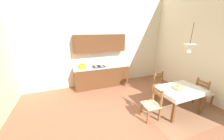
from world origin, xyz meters
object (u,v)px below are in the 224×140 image
Objects in this scene: dining_chair_kitchen_side at (160,86)px; fruit_bowl at (179,87)px; pendant_lamp at (189,47)px; dining_table at (180,93)px; dining_chair_tv_side at (152,104)px; dining_chair_window_side at (203,93)px; kitchen_cabinetry at (101,67)px.

fruit_bowl is (-0.16, -0.91, 0.37)m from dining_chair_kitchen_side.
pendant_lamp is at bearing -87.77° from dining_chair_kitchen_side.
dining_table is at bearing 18.15° from fruit_bowl.
dining_chair_tv_side reaches higher than dining_table.
dining_chair_tv_side is 1.00× the size of dining_chair_window_side.
kitchen_cabinetry is 3.07m from fruit_bowl.
fruit_bowl is at bearing -1.67° from dining_chair_tv_side.
dining_chair_kitchen_side is at bearing 134.45° from dining_chair_window_side.
dining_chair_tv_side is 0.95m from fruit_bowl.
dining_table is 0.22m from fruit_bowl.
dining_chair_tv_side is (-1.03, -0.89, 0.00)m from dining_chair_kitchen_side.
dining_table is at bearing -94.30° from dining_chair_kitchen_side.
dining_table is at bearing 176.86° from dining_chair_window_side.
dining_table is 0.91m from dining_chair_kitchen_side.
dining_chair_tv_side is 1.16× the size of pendant_lamp.
dining_chair_window_side is 1.16× the size of pendant_lamp.
dining_chair_kitchen_side is 1.00× the size of dining_chair_tv_side.
dining_table is 0.98m from dining_chair_tv_side.
fruit_bowl is (-0.09, -0.03, 0.20)m from dining_table.
kitchen_cabinetry is 3.10m from dining_table.
dining_chair_tv_side is at bearing 178.33° from fruit_bowl.
dining_table is 1.34m from pendant_lamp.
dining_chair_window_side reaches higher than fruit_bowl.
dining_chair_tv_side is 1.95m from dining_chair_window_side.
pendant_lamp reaches higher than fruit_bowl.
pendant_lamp is (1.06, 0.04, 1.51)m from dining_chair_tv_side.
pendant_lamp reaches higher than dining_chair_tv_side.
dining_chair_window_side is (0.92, -0.94, 0.00)m from dining_chair_kitchen_side.
kitchen_cabinetry is 3.78m from dining_chair_window_side.
kitchen_cabinetry is at bearing 124.75° from pendant_lamp.
kitchen_cabinetry is 2.48m from dining_chair_kitchen_side.
dining_table is 1.41× the size of dining_chair_window_side.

